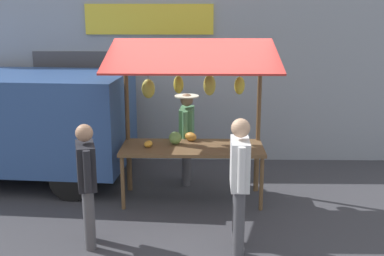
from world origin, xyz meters
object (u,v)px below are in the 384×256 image
market_stall (191,104)px  vendor_with_sunhat (187,132)px  shopper_with_ponytail (240,175)px  shopper_with_shopping_bag (87,177)px

market_stall → vendor_with_sunhat: 0.95m
shopper_with_ponytail → shopper_with_shopping_bag: bearing=88.5°
market_stall → shopper_with_ponytail: bearing=110.5°
shopper_with_ponytail → market_stall: bearing=21.8°
vendor_with_sunhat → shopper_with_ponytail: bearing=20.6°
vendor_with_sunhat → shopper_with_shopping_bag: shopper_with_shopping_bag is taller
shopper_with_shopping_bag → vendor_with_sunhat: bearing=-43.6°
market_stall → vendor_with_sunhat: size_ratio=1.59×
vendor_with_sunhat → market_stall: bearing=11.3°
vendor_with_sunhat → shopper_with_shopping_bag: bearing=-23.7°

